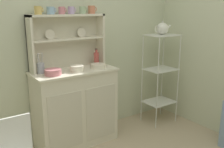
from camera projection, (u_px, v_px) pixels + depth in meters
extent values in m
cube|color=beige|center=(65.00, 36.00, 3.03)|extent=(3.84, 0.05, 2.50)
cube|color=silver|center=(75.00, 107.00, 3.01)|extent=(0.92, 0.42, 0.90)
cube|color=beige|center=(66.00, 122.00, 2.73)|extent=(0.39, 0.01, 0.63)
cube|color=beige|center=(101.00, 112.00, 2.97)|extent=(0.39, 0.01, 0.63)
cube|color=#EEE6CE|center=(74.00, 71.00, 2.90)|extent=(0.95, 0.45, 0.02)
cube|color=beige|center=(65.00, 41.00, 2.98)|extent=(0.88, 0.02, 0.61)
cube|color=silver|center=(30.00, 45.00, 2.68)|extent=(0.02, 0.18, 0.61)
cube|color=silver|center=(100.00, 39.00, 3.16)|extent=(0.02, 0.18, 0.61)
cube|color=silver|center=(68.00, 39.00, 2.91)|extent=(0.84, 0.16, 0.02)
cube|color=silver|center=(67.00, 15.00, 2.84)|extent=(0.88, 0.18, 0.02)
cylinder|color=silver|center=(50.00, 34.00, 2.82)|extent=(0.11, 0.03, 0.11)
cylinder|color=silver|center=(82.00, 33.00, 3.03)|extent=(0.11, 0.03, 0.11)
cylinder|color=silver|center=(158.00, 84.00, 3.32)|extent=(0.01, 0.01, 1.23)
cylinder|color=silver|center=(178.00, 80.00, 3.54)|extent=(0.01, 0.01, 1.23)
cylinder|color=silver|center=(142.00, 79.00, 3.56)|extent=(0.01, 0.01, 1.23)
cylinder|color=silver|center=(162.00, 75.00, 3.78)|extent=(0.01, 0.01, 1.23)
cube|color=silver|center=(162.00, 35.00, 3.40)|extent=(0.41, 0.32, 0.01)
cube|color=silver|center=(161.00, 69.00, 3.51)|extent=(0.41, 0.32, 0.01)
cube|color=silver|center=(159.00, 102.00, 3.63)|extent=(0.41, 0.32, 0.01)
cube|color=white|center=(10.00, 144.00, 1.81)|extent=(0.31, 0.02, 0.40)
cylinder|color=#DBB760|center=(38.00, 10.00, 2.65)|extent=(0.08, 0.08, 0.09)
torus|color=#DBB760|center=(42.00, 10.00, 2.68)|extent=(0.01, 0.05, 0.05)
cylinder|color=#8EB2D1|center=(51.00, 10.00, 2.73)|extent=(0.08, 0.08, 0.08)
torus|color=#8EB2D1|center=(55.00, 10.00, 2.76)|extent=(0.01, 0.05, 0.05)
cylinder|color=#D17A84|center=(62.00, 10.00, 2.80)|extent=(0.07, 0.07, 0.08)
torus|color=#D17A84|center=(65.00, 10.00, 2.82)|extent=(0.01, 0.05, 0.05)
cylinder|color=#B79ECC|center=(71.00, 10.00, 2.86)|extent=(0.07, 0.07, 0.08)
torus|color=#B79ECC|center=(75.00, 10.00, 2.89)|extent=(0.01, 0.05, 0.05)
cylinder|color=#9EB78E|center=(83.00, 10.00, 2.94)|extent=(0.08, 0.08, 0.08)
torus|color=#9EB78E|center=(86.00, 10.00, 2.97)|extent=(0.01, 0.05, 0.05)
cylinder|color=#C67556|center=(92.00, 10.00, 3.00)|extent=(0.08, 0.08, 0.09)
torus|color=#C67556|center=(95.00, 9.00, 3.03)|extent=(0.01, 0.05, 0.05)
cylinder|color=#D17A84|center=(53.00, 72.00, 2.68)|extent=(0.17, 0.17, 0.06)
cylinder|color=silver|center=(77.00, 68.00, 2.83)|extent=(0.15, 0.15, 0.06)
cylinder|color=silver|center=(98.00, 66.00, 2.99)|extent=(0.17, 0.17, 0.05)
cylinder|color=#B74C47|center=(96.00, 59.00, 3.14)|extent=(0.06, 0.06, 0.15)
cylinder|color=#B74C47|center=(96.00, 51.00, 3.12)|extent=(0.03, 0.03, 0.04)
cylinder|color=#4C382D|center=(96.00, 49.00, 3.11)|extent=(0.03, 0.03, 0.01)
cylinder|color=#B2B7C6|center=(41.00, 68.00, 2.75)|extent=(0.08, 0.08, 0.11)
cylinder|color=silver|center=(42.00, 61.00, 2.76)|extent=(0.02, 0.02, 0.16)
ellipsoid|color=silver|center=(41.00, 53.00, 2.73)|extent=(0.02, 0.01, 0.01)
cylinder|color=silver|center=(39.00, 62.00, 2.72)|extent=(0.01, 0.02, 0.16)
ellipsoid|color=silver|center=(38.00, 54.00, 2.69)|extent=(0.02, 0.01, 0.01)
cylinder|color=silver|center=(39.00, 62.00, 2.71)|extent=(0.03, 0.02, 0.16)
ellipsoid|color=silver|center=(39.00, 54.00, 2.69)|extent=(0.02, 0.01, 0.01)
sphere|color=white|center=(163.00, 29.00, 3.38)|extent=(0.16, 0.16, 0.16)
sphere|color=silver|center=(163.00, 22.00, 3.35)|extent=(0.02, 0.02, 0.02)
cylinder|color=white|center=(168.00, 27.00, 3.43)|extent=(0.09, 0.02, 0.07)
torus|color=white|center=(158.00, 29.00, 3.33)|extent=(0.01, 0.10, 0.10)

